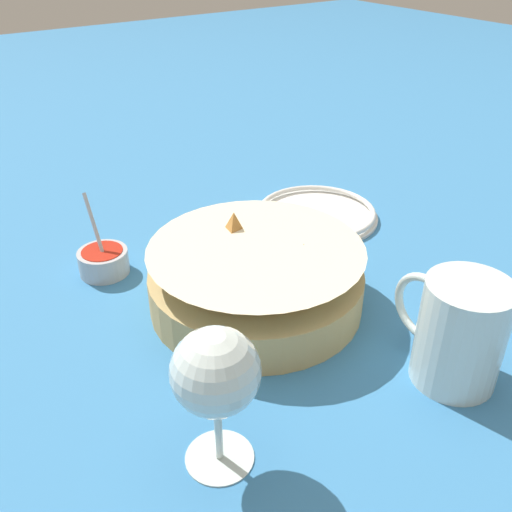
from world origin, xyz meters
The scene contains 6 objects.
ground_plane centered at (0.00, 0.00, 0.00)m, with size 4.00×4.00×0.00m, color teal.
food_basket centered at (-0.02, 0.02, 0.04)m, with size 0.26×0.26×0.10m.
sauce_cup centered at (0.15, 0.14, 0.02)m, with size 0.07×0.07×0.10m.
wine_glass centered at (-0.19, 0.18, 0.10)m, with size 0.07×0.07×0.14m.
beer_mug centered at (-0.24, -0.07, 0.05)m, with size 0.13×0.09×0.11m.
side_plate centered at (0.12, -0.19, 0.01)m, with size 0.19×0.19×0.01m.
Camera 1 is at (-0.49, 0.34, 0.41)m, focal length 40.00 mm.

